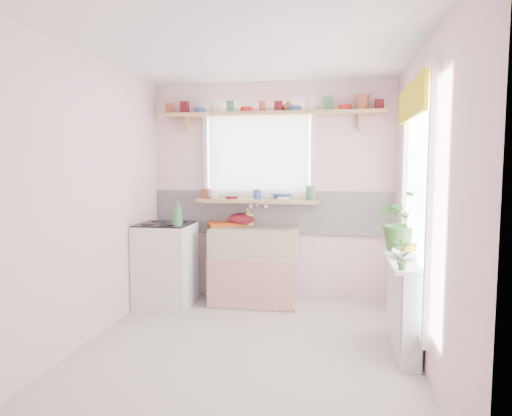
# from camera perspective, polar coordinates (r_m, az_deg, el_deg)

# --- Properties ---
(room) EXTENTS (3.20, 3.20, 3.20)m
(room) POSITION_cam_1_polar(r_m,az_deg,el_deg) (4.52, 9.07, 3.06)
(room) COLOR beige
(room) RESTS_ON ground
(sink_unit) EXTENTS (0.95, 0.65, 1.11)m
(sink_unit) POSITION_cam_1_polar(r_m,az_deg,el_deg) (5.14, -0.18, -7.15)
(sink_unit) COLOR white
(sink_unit) RESTS_ON ground
(cooker) EXTENTS (0.58, 0.58, 0.93)m
(cooker) POSITION_cam_1_polar(r_m,az_deg,el_deg) (5.15, -11.20, -6.91)
(cooker) COLOR white
(cooker) RESTS_ON ground
(radiator_ledge) EXTENTS (0.22, 0.95, 0.78)m
(radiator_ledge) POSITION_cam_1_polar(r_m,az_deg,el_deg) (4.07, 17.97, -11.33)
(radiator_ledge) COLOR white
(radiator_ledge) RESTS_ON ground
(windowsill) EXTENTS (1.40, 0.22, 0.04)m
(windowsill) POSITION_cam_1_polar(r_m,az_deg,el_deg) (5.22, 0.16, 0.90)
(windowsill) COLOR tan
(windowsill) RESTS_ON room
(pine_shelf) EXTENTS (2.52, 0.24, 0.04)m
(pine_shelf) POSITION_cam_1_polar(r_m,az_deg,el_deg) (5.20, 1.81, 11.69)
(pine_shelf) COLOR tan
(pine_shelf) RESTS_ON room
(shelf_crockery) EXTENTS (2.47, 0.11, 0.12)m
(shelf_crockery) POSITION_cam_1_polar(r_m,az_deg,el_deg) (5.21, 1.82, 12.51)
(shelf_crockery) COLOR #A55133
(shelf_crockery) RESTS_ON pine_shelf
(sill_crockery) EXTENTS (1.35, 0.11, 0.12)m
(sill_crockery) POSITION_cam_1_polar(r_m,az_deg,el_deg) (5.21, 0.16, 1.74)
(sill_crockery) COLOR #A55133
(sill_crockery) RESTS_ON windowsill
(dish_tray) EXTENTS (0.47, 0.42, 0.04)m
(dish_tray) POSITION_cam_1_polar(r_m,az_deg,el_deg) (5.30, -3.87, -1.98)
(dish_tray) COLOR #D15312
(dish_tray) RESTS_ON sink_unit
(colander) EXTENTS (0.38, 0.38, 0.14)m
(colander) POSITION_cam_1_polar(r_m,az_deg,el_deg) (5.30, -1.89, -1.41)
(colander) COLOR maroon
(colander) RESTS_ON sink_unit
(jade_plant) EXTENTS (0.57, 0.52, 0.55)m
(jade_plant) POSITION_cam_1_polar(r_m,az_deg,el_deg) (4.33, 17.87, -1.51)
(jade_plant) COLOR #3C702D
(jade_plant) RESTS_ON radiator_ledge
(fruit_bowl) EXTENTS (0.33, 0.33, 0.07)m
(fruit_bowl) POSITION_cam_1_polar(r_m,az_deg,el_deg) (4.01, 18.52, -5.53)
(fruit_bowl) COLOR white
(fruit_bowl) RESTS_ON radiator_ledge
(herb_pot) EXTENTS (0.13, 0.10, 0.24)m
(herb_pot) POSITION_cam_1_polar(r_m,az_deg,el_deg) (3.55, 17.72, -5.51)
(herb_pot) COLOR #3C6D2B
(herb_pot) RESTS_ON radiator_ledge
(soap_bottle_sink) EXTENTS (0.12, 0.12, 0.20)m
(soap_bottle_sink) POSITION_cam_1_polar(r_m,az_deg,el_deg) (5.28, -1.02, -1.13)
(soap_bottle_sink) COLOR #DCED69
(soap_bottle_sink) RESTS_ON sink_unit
(sill_cup) EXTENTS (0.13, 0.13, 0.09)m
(sill_cup) POSITION_cam_1_polar(r_m,az_deg,el_deg) (5.26, -5.40, 1.62)
(sill_cup) COLOR #EEE6CE
(sill_cup) RESTS_ON windowsill
(sill_bowl) EXTENTS (0.27, 0.27, 0.07)m
(sill_bowl) POSITION_cam_1_polar(r_m,az_deg,el_deg) (5.24, 3.28, 1.49)
(sill_bowl) COLOR #2D5894
(sill_bowl) RESTS_ON windowsill
(shelf_vase) EXTENTS (0.17, 0.17, 0.14)m
(shelf_vase) POSITION_cam_1_polar(r_m,az_deg,el_deg) (5.23, 4.03, 12.63)
(shelf_vase) COLOR #A65633
(shelf_vase) RESTS_ON pine_shelf
(cooker_bottle) EXTENTS (0.13, 0.13, 0.27)m
(cooker_bottle) POSITION_cam_1_polar(r_m,az_deg,el_deg) (4.78, -9.79, -0.71)
(cooker_bottle) COLOR #3D7A50
(cooker_bottle) RESTS_ON cooker
(fruit) EXTENTS (0.20, 0.14, 0.10)m
(fruit) POSITION_cam_1_polar(r_m,az_deg,el_deg) (4.00, 18.62, -4.68)
(fruit) COLOR #DD5F12
(fruit) RESTS_ON fruit_bowl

